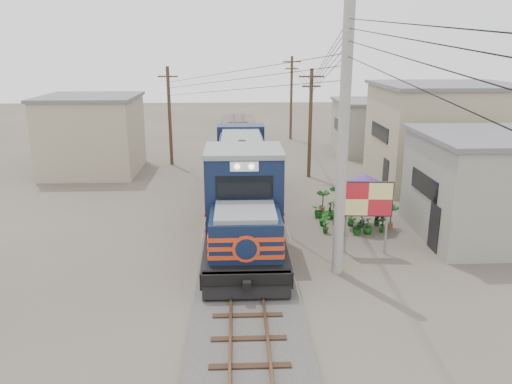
{
  "coord_description": "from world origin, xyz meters",
  "views": [
    {
      "loc": [
        -0.31,
        -17.86,
        8.31
      ],
      "look_at": [
        0.55,
        3.03,
        2.2
      ],
      "focal_mm": 35.0,
      "sensor_mm": 36.0,
      "label": 1
    }
  ],
  "objects_px": {
    "market_umbrella": "(365,180)",
    "vendor": "(380,208)",
    "locomotive": "(243,184)",
    "billboard": "(368,201)"
  },
  "relations": [
    {
      "from": "locomotive",
      "to": "vendor",
      "type": "relative_size",
      "value": 9.46
    },
    {
      "from": "locomotive",
      "to": "vendor",
      "type": "xyz_separation_m",
      "value": [
        6.56,
        -1.2,
        -0.93
      ]
    },
    {
      "from": "vendor",
      "to": "billboard",
      "type": "bearing_deg",
      "value": 56.33
    },
    {
      "from": "market_umbrella",
      "to": "vendor",
      "type": "xyz_separation_m",
      "value": [
        0.83,
        0.05,
        -1.38
      ]
    },
    {
      "from": "billboard",
      "to": "market_umbrella",
      "type": "height_order",
      "value": "billboard"
    },
    {
      "from": "locomotive",
      "to": "billboard",
      "type": "height_order",
      "value": "locomotive"
    },
    {
      "from": "market_umbrella",
      "to": "vendor",
      "type": "relative_size",
      "value": 1.45
    },
    {
      "from": "locomotive",
      "to": "market_umbrella",
      "type": "xyz_separation_m",
      "value": [
        5.72,
        -1.25,
        0.46
      ]
    },
    {
      "from": "locomotive",
      "to": "market_umbrella",
      "type": "distance_m",
      "value": 5.88
    },
    {
      "from": "locomotive",
      "to": "billboard",
      "type": "distance_m",
      "value": 6.76
    }
  ]
}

